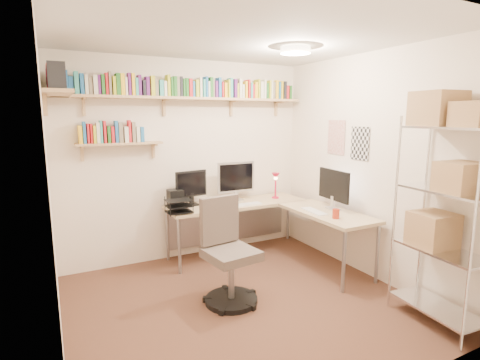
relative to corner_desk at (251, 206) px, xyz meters
name	(u,v)px	position (x,y,z in m)	size (l,w,h in m)	color
ground	(243,303)	(-0.61, -0.95, -0.70)	(3.20, 3.20, 0.00)	#43291D
room_shell	(243,145)	(-0.61, -0.95, 0.85)	(3.24, 3.04, 2.52)	beige
wall_shelves	(158,96)	(-1.03, 0.34, 1.34)	(3.12, 1.09, 0.80)	tan
corner_desk	(251,206)	(0.00, 0.00, 0.00)	(1.99, 1.79, 1.22)	tan
office_chair	(228,259)	(-0.71, -0.83, -0.26)	(0.54, 0.55, 1.03)	black
wire_rack	(446,175)	(0.75, -2.01, 0.63)	(0.45, 0.81, 2.02)	silver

